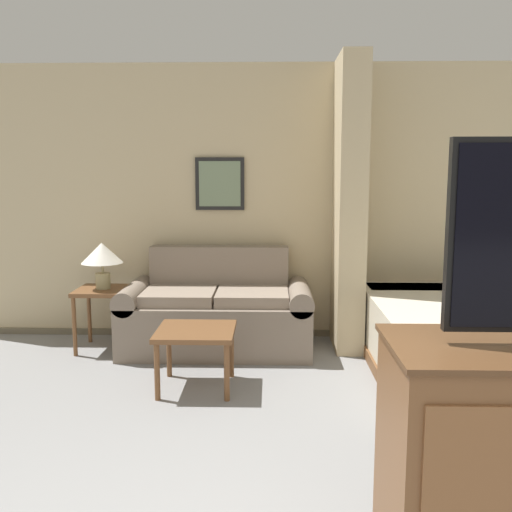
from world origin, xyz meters
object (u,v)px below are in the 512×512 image
Objects in this scene: table_lamp at (102,256)px; bed at (483,339)px; couch at (217,313)px; coffee_table at (196,337)px.

table_lamp is 3.29m from bed.
bed is at bearing -15.75° from couch.
table_lamp is at bearing -177.55° from couch.
bed is (2.17, -0.61, -0.05)m from couch.
couch reaches higher than bed.
bed is at bearing -10.11° from table_lamp.
table_lamp reaches higher than couch.
table_lamp reaches higher than coffee_table.
table_lamp reaches higher than bed.
couch is at bearing 164.25° from bed.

